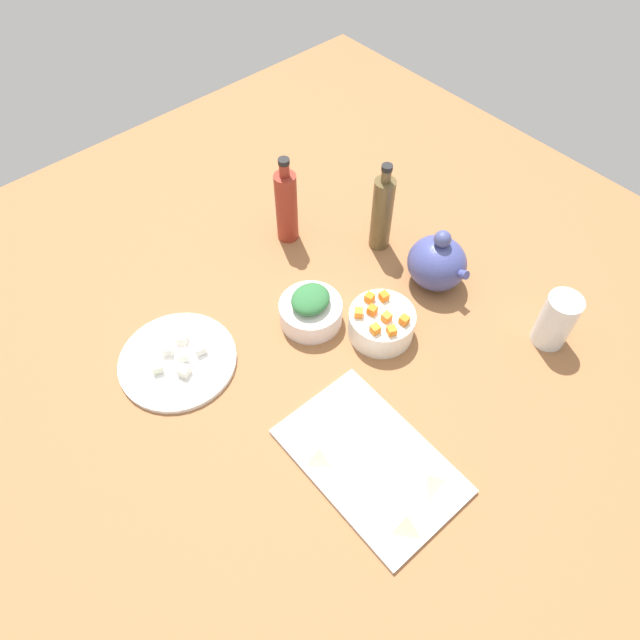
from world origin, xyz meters
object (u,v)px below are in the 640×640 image
Objects in this scene: cutting_board at (370,461)px; bottle_0 at (286,206)px; bowl_greens at (311,312)px; bottle_1 at (382,213)px; teapot at (437,263)px; drinking_glass_0 at (556,320)px; plate_tofu at (178,361)px; bowl_carrots at (381,324)px.

cutting_board is 1.46× the size of bottle_0.
bottle_1 is (-6.92, 28.46, 7.59)cm from bowl_greens.
bottle_1 is (-40.00, 42.24, 9.86)cm from cutting_board.
drinking_glass_0 is at bearing 12.30° from teapot.
teapot is at bearing 25.18° from bottle_0.
teapot is at bearing -167.70° from drinking_glass_0.
bowl_greens is at bearing 70.54° from plate_tofu.
bowl_carrots is at bearing 35.79° from bowl_greens.
plate_tofu is at bearing -127.05° from drinking_glass_0.
bowl_carrots is 0.60× the size of bottle_1.
cutting_board is at bearing -22.61° from bowl_greens.
bottle_0 is 1.77× the size of drinking_glass_0.
teapot is at bearing 70.51° from plate_tofu.
cutting_board is 49.11cm from teapot.
drinking_glass_0 is (27.88, 6.08, 0.29)cm from teapot.
teapot is 28.54cm from drinking_glass_0.
bottle_1 reaches higher than teapot.
cutting_board is at bearing -48.64° from bowl_carrots.
bowl_carrots is at bearing -83.24° from teapot.
bowl_greens is 52.36cm from drinking_glass_0.
teapot is 17.82cm from bottle_1.
bowl_greens reaches higher than cutting_board.
bowl_greens is 0.59× the size of bottle_0.
bottle_0 reaches higher than cutting_board.
plate_tofu is (-43.21, -14.92, 0.10)cm from cutting_board.
bottle_1 reaches higher than bowl_carrots.
bowl_carrots reaches higher than plate_tofu.
teapot is at bearing 3.11° from bottle_1.
bottle_0 is at bearing 154.70° from cutting_board.
bottle_0 reaches higher than bowl_greens.
bowl_carrots reaches higher than cutting_board.
bottle_0 reaches higher than drinking_glass_0.
drinking_glass_0 reaches higher than bowl_carrots.
bowl_greens is at bearing -144.21° from bowl_carrots.
bowl_greens is (-33.07, 13.77, 2.27)cm from cutting_board.
bottle_1 is (17.10, 15.25, 0.26)cm from bottle_0.
bottle_1 reaches higher than bowl_greens.
bowl_carrots is at bearing -44.25° from bottle_1.
teapot is (-22.65, 43.18, 5.87)cm from cutting_board.
bottle_0 reaches higher than bowl_carrots.
drinking_glass_0 is (38.30, 35.48, 3.90)cm from bowl_greens.
drinking_glass_0 reaches higher than plate_tofu.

